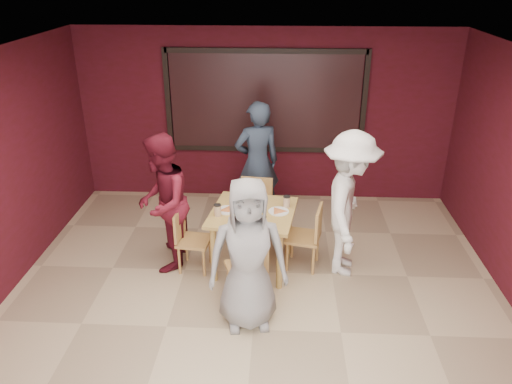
# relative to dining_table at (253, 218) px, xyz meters

# --- Properties ---
(floor) EXTENTS (7.00, 7.00, 0.00)m
(floor) POSITION_rel_dining_table_xyz_m (0.07, -1.26, -0.71)
(floor) COLOR tan
(floor) RESTS_ON ground
(window_blinds) EXTENTS (3.00, 0.02, 1.50)m
(window_blinds) POSITION_rel_dining_table_xyz_m (0.07, 2.19, 0.94)
(window_blinds) COLOR black
(dining_table) EXTENTS (1.16, 1.16, 0.97)m
(dining_table) POSITION_rel_dining_table_xyz_m (0.00, 0.00, 0.00)
(dining_table) COLOR tan
(dining_table) RESTS_ON floor
(chair_front) EXTENTS (0.54, 0.54, 0.89)m
(chair_front) POSITION_rel_dining_table_xyz_m (-0.01, -0.81, -0.21)
(chair_front) COLOR #B88F47
(chair_front) RESTS_ON floor
(chair_back) EXTENTS (0.50, 0.50, 0.93)m
(chair_back) POSITION_rel_dining_table_xyz_m (-0.00, 0.70, -0.19)
(chair_back) COLOR #B88F47
(chair_back) RESTS_ON floor
(chair_left) EXTENTS (0.44, 0.44, 0.83)m
(chair_left) POSITION_rel_dining_table_xyz_m (-0.82, -0.08, -0.24)
(chair_left) COLOR #B88F47
(chair_left) RESTS_ON floor
(chair_right) EXTENTS (0.50, 0.50, 0.87)m
(chair_right) POSITION_rel_dining_table_xyz_m (0.72, 0.03, -0.22)
(chair_right) COLOR #B88F47
(chair_right) RESTS_ON floor
(diner_front) EXTENTS (0.92, 0.67, 1.73)m
(diner_front) POSITION_rel_dining_table_xyz_m (0.01, -1.12, 0.16)
(diner_front) COLOR gray
(diner_front) RESTS_ON floor
(diner_back) EXTENTS (0.80, 0.65, 1.88)m
(diner_back) POSITION_rel_dining_table_xyz_m (-0.01, 1.35, 0.23)
(diner_back) COLOR #2D3B4F
(diner_back) RESTS_ON floor
(diner_left) EXTENTS (0.70, 0.89, 1.80)m
(diner_left) POSITION_rel_dining_table_xyz_m (-1.14, 0.00, 0.19)
(diner_left) COLOR maroon
(diner_left) RESTS_ON floor
(diner_right) EXTENTS (0.89, 1.31, 1.88)m
(diner_right) POSITION_rel_dining_table_xyz_m (1.20, -0.00, 0.23)
(diner_right) COLOR white
(diner_right) RESTS_ON floor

